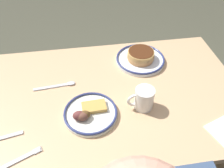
{
  "coord_description": "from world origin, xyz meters",
  "views": [
    {
      "loc": [
        0.05,
        0.7,
        1.51
      ],
      "look_at": [
        -0.06,
        -0.03,
        0.79
      ],
      "focal_mm": 36.18,
      "sensor_mm": 36.0,
      "label": 1
    }
  ],
  "objects_px": {
    "plate_center_pancakes": "(89,113)",
    "fork_near": "(14,162)",
    "coffee_mug": "(143,98)",
    "tea_spoon": "(61,85)",
    "plate_near_main": "(140,58)"
  },
  "relations": [
    {
      "from": "fork_near",
      "to": "tea_spoon",
      "type": "distance_m",
      "value": 0.39
    },
    {
      "from": "plate_center_pancakes",
      "to": "fork_near",
      "type": "distance_m",
      "value": 0.32
    },
    {
      "from": "plate_near_main",
      "to": "plate_center_pancakes",
      "type": "relative_size",
      "value": 1.14
    },
    {
      "from": "plate_near_main",
      "to": "plate_center_pancakes",
      "type": "distance_m",
      "value": 0.43
    },
    {
      "from": "fork_near",
      "to": "plate_center_pancakes",
      "type": "bearing_deg",
      "value": -149.16
    },
    {
      "from": "coffee_mug",
      "to": "tea_spoon",
      "type": "xyz_separation_m",
      "value": [
        0.35,
        -0.18,
        -0.05
      ]
    },
    {
      "from": "tea_spoon",
      "to": "coffee_mug",
      "type": "bearing_deg",
      "value": 152.73
    },
    {
      "from": "plate_center_pancakes",
      "to": "coffee_mug",
      "type": "distance_m",
      "value": 0.23
    },
    {
      "from": "plate_near_main",
      "to": "fork_near",
      "type": "height_order",
      "value": "plate_near_main"
    },
    {
      "from": "plate_near_main",
      "to": "coffee_mug",
      "type": "height_order",
      "value": "coffee_mug"
    },
    {
      "from": "plate_center_pancakes",
      "to": "fork_near",
      "type": "relative_size",
      "value": 1.16
    },
    {
      "from": "plate_center_pancakes",
      "to": "plate_near_main",
      "type": "bearing_deg",
      "value": -132.49
    },
    {
      "from": "fork_near",
      "to": "coffee_mug",
      "type": "bearing_deg",
      "value": -160.32
    },
    {
      "from": "plate_near_main",
      "to": "coffee_mug",
      "type": "xyz_separation_m",
      "value": [
        0.07,
        0.31,
        0.03
      ]
    },
    {
      "from": "coffee_mug",
      "to": "fork_near",
      "type": "bearing_deg",
      "value": 19.68
    }
  ]
}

